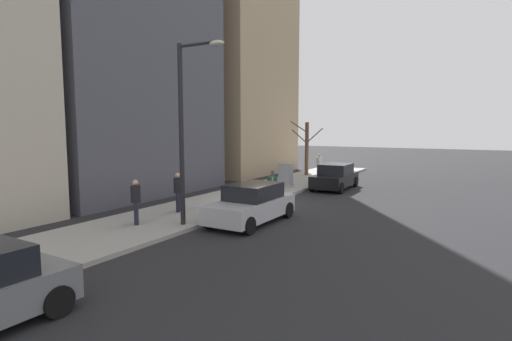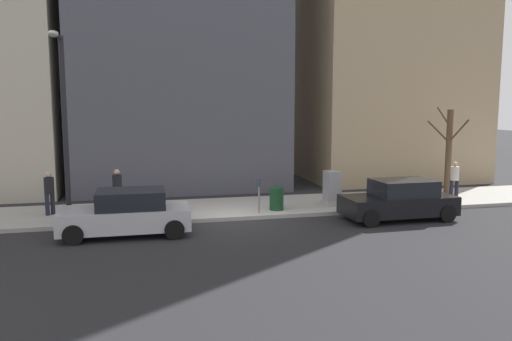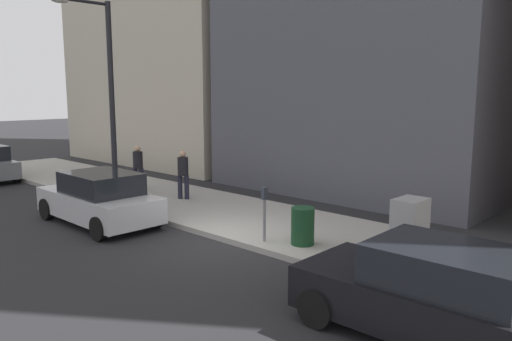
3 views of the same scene
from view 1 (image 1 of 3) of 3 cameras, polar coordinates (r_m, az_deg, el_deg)
name	(u,v)px [view 1 (image 1 of 3)]	position (r m, az deg, el deg)	size (l,w,h in m)	color
ground_plane	(271,203)	(19.65, 2.10, -4.72)	(120.00, 120.00, 0.00)	#232326
sidewalk	(236,198)	(20.63, -2.83, -4.00)	(4.00, 36.00, 0.15)	#9E9B93
parked_car_black	(335,177)	(24.63, 11.24, -0.90)	(1.99, 4.23, 1.52)	black
parked_car_silver	(252,204)	(15.63, -0.62, -4.80)	(1.96, 4.22, 1.52)	#B7B7BC
parking_meter	(272,181)	(20.62, 2.37, -1.46)	(0.14, 0.10, 1.35)	slate
utility_box	(286,175)	(23.99, 4.26, -0.71)	(0.83, 0.61, 1.43)	#A8A399
streetlamp	(187,119)	(14.53, -9.84, 7.29)	(1.97, 0.32, 6.50)	black
bare_tree	(307,147)	(30.18, 7.23, 3.30)	(2.72, 0.89, 4.08)	brown
trash_bin	(272,185)	(21.61, 2.32, -2.12)	(0.56, 0.56, 0.90)	#14381E
pedestrian_near_meter	(319,164)	(29.42, 9.00, 0.95)	(0.36, 0.39, 1.66)	#1E1E2D
pedestrian_midblock	(178,190)	(17.19, -11.08, -2.73)	(0.36, 0.37, 1.66)	#1E1E2D
pedestrian_far_corner	(136,199)	(15.32, -16.80, -3.95)	(0.36, 0.36, 1.66)	#1E1E2D
office_tower_left	(222,6)	(35.40, -4.95, 22.41)	(9.64, 9.64, 27.28)	tan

